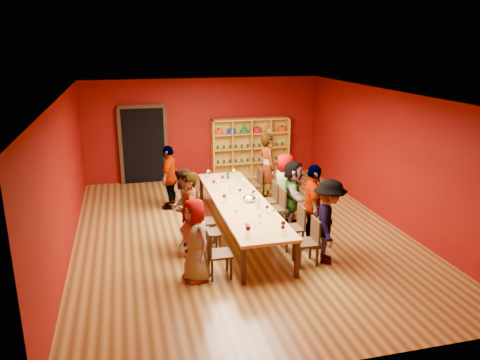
# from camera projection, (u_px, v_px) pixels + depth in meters

# --- Properties ---
(room_shell) EXTENTS (7.10, 9.10, 3.04)m
(room_shell) POSITION_uv_depth(u_px,v_px,m) (240.00, 167.00, 9.82)
(room_shell) COLOR brown
(room_shell) RESTS_ON ground
(tasting_table) EXTENTS (1.10, 4.50, 0.75)m
(tasting_table) POSITION_uv_depth(u_px,v_px,m) (240.00, 203.00, 10.05)
(tasting_table) COLOR tan
(tasting_table) RESTS_ON ground
(doorway) EXTENTS (1.40, 0.17, 2.30)m
(doorway) POSITION_uv_depth(u_px,v_px,m) (144.00, 145.00, 13.63)
(doorway) COLOR black
(doorway) RESTS_ON ground
(shelving_unit) EXTENTS (2.40, 0.40, 1.80)m
(shelving_unit) POSITION_uv_depth(u_px,v_px,m) (250.00, 145.00, 14.31)
(shelving_unit) COLOR gold
(shelving_unit) RESTS_ON ground
(chair_person_left_0) EXTENTS (0.42, 0.42, 0.89)m
(chair_person_left_0) POSITION_uv_depth(u_px,v_px,m) (215.00, 251.00, 8.23)
(chair_person_left_0) COLOR black
(chair_person_left_0) RESTS_ON ground
(person_left_0) EXTENTS (0.66, 0.83, 1.49)m
(person_left_0) POSITION_uv_depth(u_px,v_px,m) (195.00, 240.00, 8.08)
(person_left_0) COLOR #4F4E53
(person_left_0) RESTS_ON ground
(chair_person_left_1) EXTENTS (0.42, 0.42, 0.89)m
(chair_person_left_1) POSITION_uv_depth(u_px,v_px,m) (205.00, 230.00, 9.15)
(chair_person_left_1) COLOR black
(chair_person_left_1) RESTS_ON ground
(person_left_1) EXTENTS (0.50, 0.65, 1.69)m
(person_left_1) POSITION_uv_depth(u_px,v_px,m) (189.00, 215.00, 8.97)
(person_left_1) COLOR pink
(person_left_1) RESTS_ON ground
(chair_person_left_2) EXTENTS (0.42, 0.42, 0.89)m
(chair_person_left_2) POSITION_uv_depth(u_px,v_px,m) (200.00, 219.00, 9.70)
(chair_person_left_2) COLOR black
(chair_person_left_2) RESTS_ON ground
(person_left_2) EXTENTS (0.71, 0.88, 1.59)m
(person_left_2) POSITION_uv_depth(u_px,v_px,m) (184.00, 207.00, 9.53)
(person_left_2) COLOR beige
(person_left_2) RESTS_ON ground
(chair_person_left_4) EXTENTS (0.42, 0.42, 0.89)m
(chair_person_left_4) POSITION_uv_depth(u_px,v_px,m) (186.00, 188.00, 11.74)
(chair_person_left_4) COLOR black
(chair_person_left_4) RESTS_ON ground
(person_left_4) EXTENTS (0.78, 1.04, 1.61)m
(person_left_4) POSITION_uv_depth(u_px,v_px,m) (170.00, 177.00, 11.56)
(person_left_4) COLOR #47474C
(person_left_4) RESTS_ON ground
(chair_person_right_0) EXTENTS (0.42, 0.42, 0.89)m
(chair_person_right_0) POSITION_uv_depth(u_px,v_px,m) (310.00, 239.00, 8.73)
(chair_person_right_0) COLOR black
(chair_person_right_0) RESTS_ON ground
(person_right_0) EXTENTS (0.83, 1.13, 1.62)m
(person_right_0) POSITION_uv_depth(u_px,v_px,m) (329.00, 221.00, 8.73)
(person_right_0) COLOR silver
(person_right_0) RESTS_ON ground
(chair_person_right_1) EXTENTS (0.42, 0.42, 0.89)m
(chair_person_right_1) POSITION_uv_depth(u_px,v_px,m) (296.00, 225.00, 9.40)
(chair_person_right_1) COLOR black
(chair_person_right_1) RESTS_ON ground
(person_right_1) EXTENTS (0.71, 1.09, 1.72)m
(person_right_1) POSITION_uv_depth(u_px,v_px,m) (313.00, 206.00, 9.38)
(person_right_1) COLOR silver
(person_right_1) RESTS_ON ground
(chair_person_right_2) EXTENTS (0.42, 0.42, 0.89)m
(chair_person_right_2) POSITION_uv_depth(u_px,v_px,m) (278.00, 206.00, 10.48)
(chair_person_right_2) COLOR black
(chair_person_right_2) RESTS_ON ground
(person_right_2) EXTENTS (0.82, 1.46, 1.52)m
(person_right_2) POSITION_uv_depth(u_px,v_px,m) (293.00, 193.00, 10.48)
(person_right_2) COLOR #5174A6
(person_right_2) RESTS_ON ground
(chair_person_right_3) EXTENTS (0.42, 0.42, 0.89)m
(chair_person_right_3) POSITION_uv_depth(u_px,v_px,m) (271.00, 198.00, 10.97)
(chair_person_right_3) COLOR black
(chair_person_right_3) RESTS_ON ground
(person_right_3) EXTENTS (0.66, 0.85, 1.55)m
(person_right_3) POSITION_uv_depth(u_px,v_px,m) (285.00, 186.00, 10.97)
(person_right_3) COLOR #CF8A94
(person_right_3) RESTS_ON ground
(chair_person_right_4) EXTENTS (0.42, 0.42, 0.89)m
(chair_person_right_4) POSITION_uv_depth(u_px,v_px,m) (255.00, 183.00, 12.18)
(chair_person_right_4) COLOR black
(chair_person_right_4) RESTS_ON ground
(person_right_4) EXTENTS (0.57, 0.72, 1.79)m
(person_right_4) POSITION_uv_depth(u_px,v_px,m) (267.00, 167.00, 12.14)
(person_right_4) COLOR pink
(person_right_4) RESTS_ON ground
(wine_glass_0) EXTENTS (0.07, 0.07, 0.19)m
(wine_glass_0) POSITION_uv_depth(u_px,v_px,m) (233.00, 172.00, 11.74)
(wine_glass_0) COLOR white
(wine_glass_0) RESTS_ON tasting_table
(wine_glass_1) EXTENTS (0.08, 0.08, 0.19)m
(wine_glass_1) POSITION_uv_depth(u_px,v_px,m) (259.00, 216.00, 8.79)
(wine_glass_1) COLOR white
(wine_glass_1) RESTS_ON tasting_table
(wine_glass_2) EXTENTS (0.07, 0.07, 0.18)m
(wine_glass_2) POSITION_uv_depth(u_px,v_px,m) (283.00, 228.00, 8.25)
(wine_glass_2) COLOR white
(wine_glass_2) RESTS_ON tasting_table
(wine_glass_3) EXTENTS (0.07, 0.07, 0.18)m
(wine_glass_3) POSITION_uv_depth(u_px,v_px,m) (255.00, 194.00, 10.04)
(wine_glass_3) COLOR white
(wine_glass_3) RESTS_ON tasting_table
(wine_glass_4) EXTENTS (0.08, 0.08, 0.19)m
(wine_glass_4) POSITION_uv_depth(u_px,v_px,m) (224.00, 197.00, 9.86)
(wine_glass_4) COLOR white
(wine_glass_4) RESTS_ON tasting_table
(wine_glass_5) EXTENTS (0.08, 0.08, 0.20)m
(wine_glass_5) POSITION_uv_depth(u_px,v_px,m) (208.00, 172.00, 11.69)
(wine_glass_5) COLOR white
(wine_glass_5) RESTS_ON tasting_table
(wine_glass_6) EXTENTS (0.09, 0.09, 0.22)m
(wine_glass_6) POSITION_uv_depth(u_px,v_px,m) (254.00, 193.00, 10.07)
(wine_glass_6) COLOR white
(wine_glass_6) RESTS_ON tasting_table
(wine_glass_7) EXTENTS (0.09, 0.09, 0.22)m
(wine_glass_7) POSITION_uv_depth(u_px,v_px,m) (218.00, 183.00, 10.74)
(wine_glass_7) COLOR white
(wine_glass_7) RESTS_ON tasting_table
(wine_glass_8) EXTENTS (0.08, 0.08, 0.20)m
(wine_glass_8) POSITION_uv_depth(u_px,v_px,m) (246.00, 183.00, 10.77)
(wine_glass_8) COLOR white
(wine_glass_8) RESTS_ON tasting_table
(wine_glass_9) EXTENTS (0.09, 0.09, 0.22)m
(wine_glass_9) POSITION_uv_depth(u_px,v_px,m) (243.00, 180.00, 10.96)
(wine_glass_9) COLOR white
(wine_glass_9) RESTS_ON tasting_table
(wine_glass_10) EXTENTS (0.09, 0.09, 0.22)m
(wine_glass_10) POSITION_uv_depth(u_px,v_px,m) (248.00, 229.00, 8.13)
(wine_glass_10) COLOR white
(wine_glass_10) RESTS_ON tasting_table
(wine_glass_11) EXTENTS (0.08, 0.08, 0.21)m
(wine_glass_11) POSITION_uv_depth(u_px,v_px,m) (283.00, 224.00, 8.39)
(wine_glass_11) COLOR white
(wine_glass_11) RESTS_ON tasting_table
(wine_glass_12) EXTENTS (0.09, 0.09, 0.22)m
(wine_glass_12) POSITION_uv_depth(u_px,v_px,m) (247.00, 225.00, 8.31)
(wine_glass_12) COLOR white
(wine_glass_12) RESTS_ON tasting_table
(wine_glass_13) EXTENTS (0.09, 0.09, 0.22)m
(wine_glass_13) POSITION_uv_depth(u_px,v_px,m) (246.00, 201.00, 9.55)
(wine_glass_13) COLOR white
(wine_glass_13) RESTS_ON tasting_table
(wine_glass_14) EXTENTS (0.08, 0.08, 0.19)m
(wine_glass_14) POSITION_uv_depth(u_px,v_px,m) (273.00, 210.00, 9.08)
(wine_glass_14) COLOR white
(wine_glass_14) RESTS_ON tasting_table
(wine_glass_15) EXTENTS (0.07, 0.07, 0.18)m
(wine_glass_15) POSITION_uv_depth(u_px,v_px,m) (240.00, 190.00, 10.31)
(wine_glass_15) COLOR white
(wine_glass_15) RESTS_ON tasting_table
(wine_glass_16) EXTENTS (0.09, 0.09, 0.21)m
(wine_glass_16) POSITION_uv_depth(u_px,v_px,m) (226.00, 195.00, 9.94)
(wine_glass_16) COLOR white
(wine_glass_16) RESTS_ON tasting_table
(wine_glass_17) EXTENTS (0.08, 0.08, 0.20)m
(wine_glass_17) POSITION_uv_depth(u_px,v_px,m) (223.00, 178.00, 11.21)
(wine_glass_17) COLOR white
(wine_glass_17) RESTS_ON tasting_table
(wine_glass_18) EXTENTS (0.08, 0.08, 0.20)m
(wine_glass_18) POSITION_uv_depth(u_px,v_px,m) (214.00, 182.00, 10.87)
(wine_glass_18) COLOR white
(wine_glass_18) RESTS_ON tasting_table
(wine_glass_19) EXTENTS (0.07, 0.07, 0.18)m
(wine_glass_19) POSITION_uv_depth(u_px,v_px,m) (267.00, 207.00, 9.26)
(wine_glass_19) COLOR white
(wine_glass_19) RESTS_ON tasting_table
(wine_glass_20) EXTENTS (0.07, 0.07, 0.18)m
(wine_glass_20) POSITION_uv_depth(u_px,v_px,m) (237.00, 211.00, 9.05)
(wine_glass_20) COLOR white
(wine_glass_20) RESTS_ON tasting_table
(wine_glass_21) EXTENTS (0.08, 0.08, 0.21)m
(wine_glass_21) POSITION_uv_depth(u_px,v_px,m) (234.00, 171.00, 11.72)
(wine_glass_21) COLOR white
(wine_glass_21) RESTS_ON tasting_table
(wine_glass_22) EXTENTS (0.08, 0.08, 0.21)m
(wine_glass_22) POSITION_uv_depth(u_px,v_px,m) (210.00, 173.00, 11.57)
(wine_glass_22) COLOR white
(wine_glass_22) RESTS_ON tasting_table
(spittoon_bowl) EXTENTS (0.29, 0.29, 0.16)m
(spittoon_bowl) POSITION_uv_depth(u_px,v_px,m) (249.00, 198.00, 9.98)
(spittoon_bowl) COLOR silver
(spittoon_bowl) RESTS_ON tasting_table
(carafe_a) EXTENTS (0.12, 0.12, 0.25)m
(carafe_a) POSITION_uv_depth(u_px,v_px,m) (231.00, 189.00, 10.44)
(carafe_a) COLOR white
(carafe_a) RESTS_ON tasting_table
(carafe_b) EXTENTS (0.12, 0.12, 0.25)m
(carafe_b) POSITION_uv_depth(u_px,v_px,m) (258.00, 203.00, 9.57)
(carafe_b) COLOR white
(carafe_b) RESTS_ON tasting_table
(wine_bottle) EXTENTS (0.07, 0.07, 0.29)m
(wine_bottle) POSITION_uv_depth(u_px,v_px,m) (228.00, 174.00, 11.60)
(wine_bottle) COLOR #123416
(wine_bottle) RESTS_ON tasting_table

